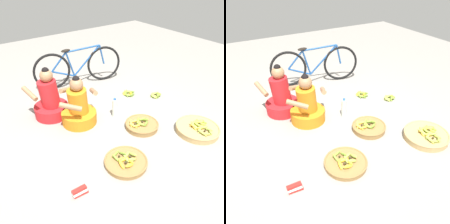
% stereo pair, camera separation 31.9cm
% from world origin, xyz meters
% --- Properties ---
extents(ground_plane, '(10.00, 10.00, 0.00)m').
position_xyz_m(ground_plane, '(0.00, 0.00, 0.00)').
color(ground_plane, gray).
extents(vendor_woman_front, '(0.71, 0.55, 0.76)m').
position_xyz_m(vendor_woman_front, '(-0.24, 0.30, 0.24)').
color(vendor_woman_front, orange).
rests_on(vendor_woman_front, ground).
extents(vendor_woman_behind, '(0.70, 0.55, 0.81)m').
position_xyz_m(vendor_woman_behind, '(-0.49, 0.72, 0.26)').
color(vendor_woman_behind, red).
rests_on(vendor_woman_behind, ground).
extents(bicycle_leaning, '(1.67, 0.44, 0.73)m').
position_xyz_m(bicycle_leaning, '(0.42, 1.43, 0.36)').
color(bicycle_leaning, black).
rests_on(bicycle_leaning, ground).
extents(banana_basket_mid_right, '(0.53, 0.53, 0.13)m').
position_xyz_m(banana_basket_mid_right, '(-0.23, -0.79, 0.04)').
color(banana_basket_mid_right, olive).
rests_on(banana_basket_mid_right, ground).
extents(banana_basket_near_bicycle, '(0.61, 0.61, 0.16)m').
position_xyz_m(banana_basket_near_bicycle, '(0.99, -0.91, 0.06)').
color(banana_basket_near_bicycle, tan).
rests_on(banana_basket_near_bicycle, ground).
extents(banana_basket_front_left, '(0.49, 0.49, 0.15)m').
position_xyz_m(banana_basket_front_left, '(0.42, -0.36, 0.05)').
color(banana_basket_front_left, olive).
rests_on(banana_basket_front_left, ground).
extents(loose_bananas_front_right, '(0.23, 0.21, 0.09)m').
position_xyz_m(loose_bananas_front_right, '(1.25, 0.17, 0.03)').
color(loose_bananas_front_right, '#8CAD38').
rests_on(loose_bananas_front_right, ground).
extents(loose_bananas_back_left, '(0.22, 0.26, 0.10)m').
position_xyz_m(loose_bananas_back_left, '(0.90, 0.51, 0.03)').
color(loose_bananas_back_left, olive).
rests_on(loose_bananas_back_left, ground).
extents(water_bottle, '(0.08, 0.08, 0.32)m').
position_xyz_m(water_bottle, '(0.28, 0.11, 0.15)').
color(water_bottle, silver).
rests_on(water_bottle, ground).
extents(packet_carton_stack, '(0.17, 0.07, 0.09)m').
position_xyz_m(packet_carton_stack, '(-0.90, -0.85, 0.04)').
color(packet_carton_stack, red).
rests_on(packet_carton_stack, ground).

